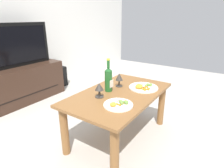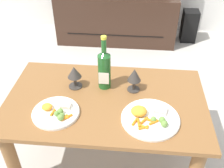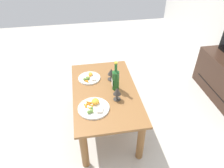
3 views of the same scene
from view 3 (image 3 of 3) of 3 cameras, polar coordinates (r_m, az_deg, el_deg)
The scene contains 7 objects.
ground_plane at distance 2.48m, azimuth -1.71°, elevation -10.76°, with size 6.40×6.40×0.00m, color #B7B2A8.
dining_table at distance 2.20m, azimuth -1.90°, elevation -3.82°, with size 1.10×0.66×0.49m.
wine_bottle at distance 2.09m, azimuth 1.01°, elevation 1.47°, with size 0.07×0.07×0.32m.
goblet_left at distance 2.24m, azimuth -0.22°, elevation 3.17°, with size 0.08×0.08×0.14m.
goblet_right at distance 1.97m, azimuth 1.41°, elevation -2.13°, with size 0.08×0.08×0.14m.
dinner_plate_left at distance 2.31m, azimuth -6.23°, elevation 1.68°, with size 0.24×0.24×0.05m.
dinner_plate_right at distance 1.94m, azimuth -4.99°, elevation -6.36°, with size 0.29×0.29×0.06m.
Camera 3 is at (1.64, -0.21, 1.84)m, focal length 33.43 mm.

